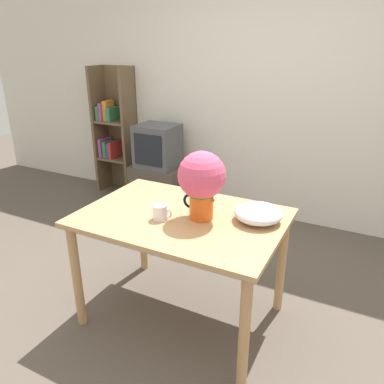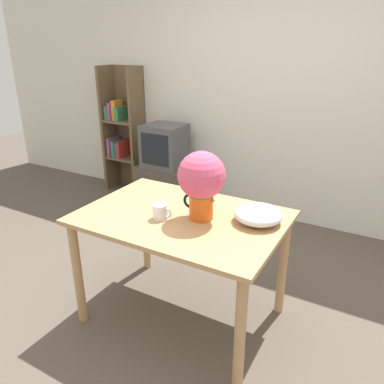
# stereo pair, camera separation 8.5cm
# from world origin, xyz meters

# --- Properties ---
(ground_plane) EXTENTS (12.00, 12.00, 0.00)m
(ground_plane) POSITION_xyz_m (0.00, 0.00, 0.00)
(ground_plane) COLOR brown
(wall_back) EXTENTS (8.00, 0.05, 2.60)m
(wall_back) POSITION_xyz_m (0.00, 1.96, 1.30)
(wall_back) COLOR silver
(wall_back) RESTS_ON ground_plane
(table) EXTENTS (1.27, 0.88, 0.78)m
(table) POSITION_xyz_m (-0.00, 0.05, 0.67)
(table) COLOR tan
(table) RESTS_ON ground_plane
(flower_vase) EXTENTS (0.29, 0.29, 0.43)m
(flower_vase) POSITION_xyz_m (0.13, 0.07, 1.03)
(flower_vase) COLOR #E05619
(flower_vase) RESTS_ON table
(coffee_mug) EXTENTS (0.13, 0.09, 0.09)m
(coffee_mug) POSITION_xyz_m (-0.09, -0.05, 0.83)
(coffee_mug) COLOR white
(coffee_mug) RESTS_ON table
(white_bowl) EXTENTS (0.30, 0.30, 0.10)m
(white_bowl) POSITION_xyz_m (0.45, 0.19, 0.83)
(white_bowl) COLOR silver
(white_bowl) RESTS_ON table
(tv_stand) EXTENTS (0.60, 0.40, 0.49)m
(tv_stand) POSITION_xyz_m (-1.15, 1.61, 0.24)
(tv_stand) COLOR #4C4238
(tv_stand) RESTS_ON ground_plane
(tv_set) EXTENTS (0.44, 0.40, 0.47)m
(tv_set) POSITION_xyz_m (-1.15, 1.60, 0.72)
(tv_set) COLOR #4C4C51
(tv_set) RESTS_ON tv_stand
(bookshelf) EXTENTS (0.49, 0.29, 1.54)m
(bookshelf) POSITION_xyz_m (-1.91, 1.81, 0.76)
(bookshelf) COLOR brown
(bookshelf) RESTS_ON ground_plane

